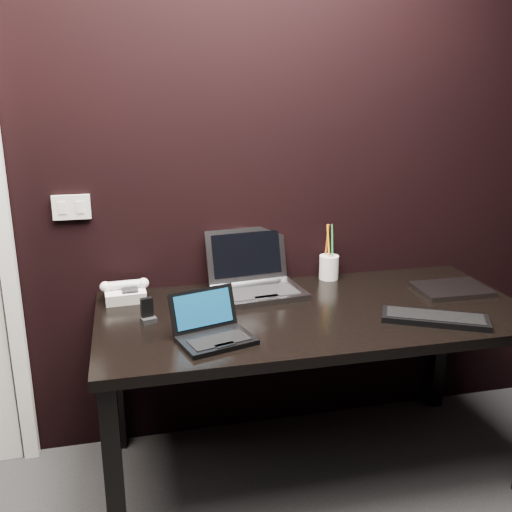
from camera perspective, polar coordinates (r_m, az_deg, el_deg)
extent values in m
plane|color=black|center=(2.46, -3.61, 9.73)|extent=(4.00, 0.00, 4.00)
cube|color=white|center=(2.49, -23.88, 1.98)|extent=(0.06, 0.05, 2.11)
cube|color=silver|center=(2.45, -17.97, 4.66)|extent=(0.15, 0.02, 0.10)
cube|color=silver|center=(2.44, -18.81, 4.56)|extent=(0.03, 0.01, 0.05)
cube|color=silver|center=(2.44, -17.17, 4.68)|extent=(0.03, 0.01, 0.05)
cube|color=black|center=(2.30, 5.78, -5.79)|extent=(1.70, 0.80, 0.04)
cube|color=black|center=(2.07, -14.00, -20.79)|extent=(0.06, 0.06, 0.70)
cube|color=black|center=(2.67, -13.92, -11.72)|extent=(0.06, 0.06, 0.70)
cube|color=black|center=(3.06, 17.87, -8.22)|extent=(0.06, 0.06, 0.70)
cube|color=black|center=(2.00, -3.96, -8.42)|extent=(0.29, 0.23, 0.02)
cube|color=black|center=(1.98, -3.71, -8.38)|extent=(0.22, 0.15, 0.00)
cube|color=black|center=(1.94, -3.13, -8.87)|extent=(0.07, 0.05, 0.00)
cube|color=black|center=(2.06, -5.32, -5.29)|extent=(0.25, 0.12, 0.14)
cube|color=navy|center=(2.05, -5.26, -5.29)|extent=(0.22, 0.10, 0.12)
cube|color=gray|center=(2.43, 0.29, -3.67)|extent=(0.39, 0.30, 0.03)
cube|color=black|center=(2.39, 0.55, -3.60)|extent=(0.31, 0.18, 0.00)
cube|color=#9E9FA4|center=(2.33, 1.14, -4.14)|extent=(0.11, 0.05, 0.00)
cube|color=#9E9DA3|center=(2.53, -0.96, 0.19)|extent=(0.37, 0.11, 0.23)
cube|color=black|center=(2.52, -0.91, 0.19)|extent=(0.32, 0.09, 0.19)
cube|color=black|center=(2.27, 17.46, -5.98)|extent=(0.41, 0.30, 0.02)
cube|color=black|center=(2.26, 17.49, -5.69)|extent=(0.36, 0.26, 0.00)
cube|color=gray|center=(2.61, 18.97, -3.15)|extent=(0.31, 0.22, 0.02)
cube|color=silver|center=(2.43, -12.96, -3.69)|extent=(0.17, 0.16, 0.07)
cylinder|color=silver|center=(2.41, -13.00, -2.85)|extent=(0.16, 0.04, 0.03)
sphere|color=white|center=(2.41, -14.83, -3.01)|extent=(0.05, 0.05, 0.05)
sphere|color=white|center=(2.42, -11.19, -2.69)|extent=(0.05, 0.05, 0.05)
cube|color=black|center=(2.39, -12.49, -3.33)|extent=(0.07, 0.05, 0.01)
cube|color=black|center=(2.19, -10.85, -5.29)|extent=(0.05, 0.03, 0.09)
cube|color=black|center=(2.19, -10.67, -6.32)|extent=(0.06, 0.05, 0.02)
cylinder|color=white|center=(2.64, 7.30, -1.12)|extent=(0.11, 0.11, 0.11)
cylinder|color=#D95114|center=(2.62, 7.11, 1.47)|extent=(0.01, 0.04, 0.16)
cylinder|color=#23813D|center=(2.60, 7.63, 1.36)|extent=(0.01, 0.03, 0.16)
cylinder|color=black|center=(2.62, 7.50, 1.48)|extent=(0.01, 0.02, 0.17)
cylinder|color=orange|center=(2.60, 7.24, 1.35)|extent=(0.01, 0.04, 0.16)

